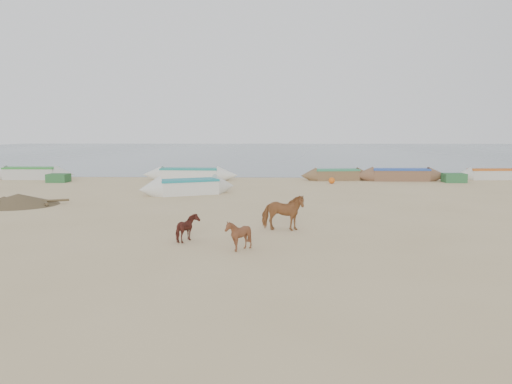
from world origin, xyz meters
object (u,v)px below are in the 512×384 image
cow_adult (283,212)px  calf_right (188,228)px  near_canoe (188,187)px  calf_front (238,235)px

cow_adult → calf_right: 3.68m
near_canoe → cow_adult: bearing=-88.7°
calf_front → cow_adult: bearing=148.1°
calf_right → near_canoe: bearing=5.3°
calf_front → calf_right: bearing=-133.2°
cow_adult → calf_front: bearing=163.4°
cow_adult → near_canoe: (-5.26, 10.47, -0.22)m
calf_front → near_canoe: bearing=-172.5°
calf_front → near_canoe: 14.18m
calf_front → calf_right: 2.10m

